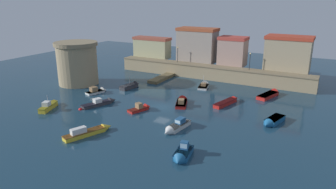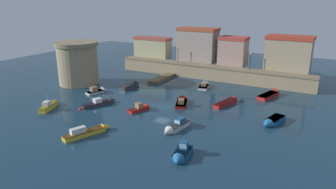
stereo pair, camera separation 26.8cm
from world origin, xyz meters
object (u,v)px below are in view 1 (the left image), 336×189
Objects in this scene: moored_boat_0 at (142,108)px; moored_boat_12 at (50,105)px; moored_boat_11 at (98,91)px; mooring_buoy_0 at (80,110)px; moored_boat_8 at (131,86)px; moored_boat_4 at (228,102)px; moored_boat_10 at (270,94)px; fortress_tower at (77,63)px; moored_boat_7 at (272,121)px; moored_boat_6 at (89,131)px; moored_boat_5 at (204,85)px; moored_boat_9 at (182,155)px; quay_lamp_0 at (178,52)px; quay_lamp_1 at (250,59)px; moored_boat_3 at (176,127)px; moored_boat_2 at (182,101)px; moored_boat_1 at (101,102)px.

moored_boat_12 is at bearing 134.72° from moored_boat_0.
moored_boat_11 is 9.90m from mooring_buoy_0.
moored_boat_8 is 17.91m from moored_boat_12.
moored_boat_10 reaches higher than moored_boat_4.
mooring_buoy_0 is (5.16, 1.91, -0.53)m from moored_boat_12.
fortress_tower is 17.97m from mooring_buoy_0.
moored_boat_7 is at bearing -71.47° from moored_boat_11.
moored_boat_11 is (-12.13, 15.91, -0.06)m from moored_boat_6.
moored_boat_5 is 15.56m from moored_boat_8.
moored_boat_12 is at bearing -109.72° from moored_boat_9.
moored_boat_5 reaches higher than mooring_buoy_0.
moored_boat_0 is 18.81m from moored_boat_5.
quay_lamp_0 is at bearing -36.12° from moored_boat_12.
quay_lamp_1 is 28.30m from moored_boat_0.
quay_lamp_0 is 0.65× the size of moored_boat_3.
moored_boat_0 reaches higher than moored_boat_4.
moored_boat_5 is at bearing -160.80° from moored_boat_3.
moored_boat_5 is at bearing 23.23° from fortress_tower.
moored_boat_9 is at bearing 39.78° from moored_boat_3.
moored_boat_4 is 10.13m from moored_boat_10.
fortress_tower is 1.56× the size of moored_boat_12.
moored_boat_8 is (-20.97, -14.91, -5.15)m from quay_lamp_1.
moored_boat_10 is (4.45, 30.06, -0.10)m from moored_boat_9.
quay_lamp_0 is 22.24m from moored_boat_2.
moored_boat_1 is at bearing -126.42° from moored_boat_9.
quay_lamp_1 is at bearing 15.53° from moored_boat_4.
moored_boat_7 is at bearing 17.15° from mooring_buoy_0.
fortress_tower reaches higher than moored_boat_7.
moored_boat_11 is at bearing 155.59° from moored_boat_8.
quay_lamp_1 is at bearing -5.44° from moored_boat_0.
fortress_tower is at bearing -151.73° from quay_lamp_1.
moored_boat_1 is at bearing -126.56° from quay_lamp_1.
moored_boat_3 is 8.32m from moored_boat_9.
moored_boat_3 is at bearing -63.70° from quay_lamp_0.
moored_boat_10 is (27.10, 8.10, -0.07)m from moored_boat_8.
moored_boat_8 is 28.28m from moored_boat_10.
moored_boat_5 is at bearing -138.05° from quay_lamp_1.
moored_boat_3 is (8.88, -4.61, 0.09)m from moored_boat_0.
quay_lamp_1 is 23.38m from moored_boat_7.
moored_boat_2 is 17.82m from mooring_buoy_0.
moored_boat_3 is at bearing -177.17° from moored_boat_4.
moored_boat_9 is at bearing -174.97° from moored_boat_2.
moored_boat_0 reaches higher than mooring_buoy_0.
moored_boat_8 is at bearing -37.80° from moored_boat_12.
fortress_tower is 2.47× the size of quay_lamp_0.
moored_boat_0 is 10.48m from mooring_buoy_0.
moored_boat_5 is at bearing -57.40° from moored_boat_12.
quay_lamp_0 is at bearing 32.47° from moored_boat_0.
moored_boat_6 is at bearing -39.05° from moored_boat_7.
moored_boat_2 is 1.02× the size of moored_boat_12.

